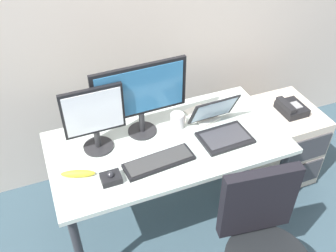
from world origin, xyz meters
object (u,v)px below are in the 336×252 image
keyboard (159,162)px  trackball_mouse (111,178)px  paper_notepad (202,115)px  monitor_main (140,94)px  file_cabinet (282,141)px  laptop (221,127)px  banana (78,174)px  coffee_mug (178,121)px  desk_phone (291,108)px  monitor_side (94,117)px

keyboard → trackball_mouse: 0.29m
keyboard → paper_notepad: bearing=36.4°
paper_notepad → monitor_main: bearing=-178.6°
file_cabinet → keyboard: (-1.12, -0.27, 0.43)m
laptop → banana: laptop is taller
laptop → monitor_main: bearing=156.2°
laptop → coffee_mug: (-0.22, 0.16, 0.00)m
keyboard → coffee_mug: size_ratio=4.12×
keyboard → laptop: bearing=13.1°
trackball_mouse → monitor_main: bearing=48.7°
desk_phone → paper_notepad: bearing=174.7°
coffee_mug → paper_notepad: size_ratio=0.49×
desk_phone → monitor_side: bearing=179.5°
desk_phone → banana: 1.57m
keyboard → paper_notepad: (0.42, 0.31, -0.01)m
coffee_mug → file_cabinet: bearing=-0.0°
desk_phone → monitor_side: (-1.40, 0.01, 0.31)m
keyboard → coffee_mug: bearing=49.5°
monitor_main → trackball_mouse: 0.51m
file_cabinet → coffee_mug: 1.00m
file_cabinet → coffee_mug: (-0.89, 0.00, 0.46)m
file_cabinet → monitor_main: monitor_main is taller
desk_phone → paper_notepad: size_ratio=0.96×
keyboard → banana: bearing=171.1°
desk_phone → monitor_side: monitor_side is taller
banana → desk_phone: bearing=6.5°
monitor_main → paper_notepad: (0.42, 0.01, -0.28)m
paper_notepad → laptop: bearing=-82.8°
trackball_mouse → monitor_side: bearing=89.8°
file_cabinet → trackball_mouse: (-1.41, -0.30, 0.44)m
monitor_side → coffee_mug: (0.52, 0.01, -0.18)m
monitor_main → coffee_mug: size_ratio=5.66×
monitor_side → coffee_mug: monitor_side is taller
desk_phone → keyboard: (-1.11, -0.25, 0.09)m
trackball_mouse → paper_notepad: trackball_mouse is taller
file_cabinet → paper_notepad: size_ratio=2.87×
paper_notepad → banana: (-0.87, -0.24, 0.01)m
monitor_main → paper_notepad: bearing=1.4°
monitor_side → paper_notepad: (0.71, 0.05, -0.23)m
file_cabinet → trackball_mouse: size_ratio=5.43×
desk_phone → trackball_mouse: (-1.40, -0.28, 0.10)m
desk_phone → trackball_mouse: bearing=-168.7°
coffee_mug → banana: bearing=-163.9°
laptop → trackball_mouse: bearing=-169.7°
coffee_mug → paper_notepad: bearing=13.5°
file_cabinet → keyboard: size_ratio=1.42×
paper_notepad → banana: 0.91m
coffee_mug → paper_notepad: coffee_mug is taller
monitor_side → banana: monitor_side is taller
file_cabinet → coffee_mug: size_ratio=5.87×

